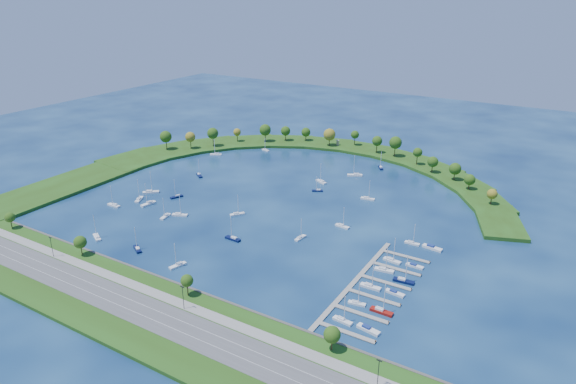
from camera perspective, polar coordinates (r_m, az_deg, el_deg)
The scene contains 40 objects.
ground at distance 304.21m, azimuth -1.29°, elevation -0.82°, with size 700.00×700.00×0.00m, color #081C45.
south_shoreline at distance 221.93m, azimuth -18.82°, elevation -11.14°, with size 420.00×43.10×11.60m.
breakwater at distance 365.83m, azimuth -3.36°, elevation 3.32°, with size 286.74×247.64×2.00m.
breakwater_trees at distance 382.10m, azimuth 2.78°, elevation 5.70°, with size 242.46×92.35×15.11m.
harbor_tower at distance 404.29m, azimuth 5.60°, elevation 5.54°, with size 2.60×2.60×4.10m.
dock_system at distance 221.17m, azimuth 9.19°, elevation -10.44°, with size 24.28×82.00×1.60m.
moored_boat_0 at distance 274.89m, azimuth -20.63°, elevation -4.72°, with size 8.77×6.16×12.70m.
moored_boat_1 at distance 257.05m, azimuth 1.40°, elevation -5.10°, with size 2.98×7.61×10.89m.
moored_boat_2 at distance 288.31m, azimuth -12.05°, elevation -2.47°, with size 8.88×5.66×12.68m.
moored_boat_3 at distance 361.68m, azimuth 10.34°, elevation 2.75°, with size 6.35×8.08×11.98m.
moored_boat_4 at distance 323.95m, azimuth -15.14°, elevation 0.03°, with size 8.97×8.75×14.40m.
moored_boat_5 at distance 330.45m, azimuth 3.75°, elevation 1.21°, with size 8.96×5.92×12.86m.
moored_boat_6 at distance 313.56m, azimuth -12.38°, elevation -0.46°, with size 5.00×7.99×11.40m.
moored_boat_7 at distance 288.24m, azimuth -13.59°, elevation -2.62°, with size 3.85×8.25×11.70m.
moored_boat_8 at distance 314.90m, azimuth -16.36°, elevation -0.75°, with size 6.02×9.00×12.94m.
moored_boat_9 at distance 388.18m, azimuth -8.09°, elevation 4.23°, with size 8.84×6.15×12.78m.
moored_boat_10 at distance 307.09m, azimuth -15.38°, elevation -1.23°, with size 4.07×9.67×13.78m.
moored_boat_11 at distance 346.25m, azimuth -9.92°, elevation 1.90°, with size 8.05×6.64×12.11m.
moored_boat_12 at distance 257.04m, azimuth -16.54°, elevation -6.08°, with size 8.11×6.02×11.86m.
moored_boat_13 at distance 284.29m, azimuth -5.72°, elevation -2.43°, with size 6.69×7.92×12.00m.
moored_boat_14 at distance 395.71m, azimuth -2.52°, elevation 4.77°, with size 7.20×3.76×10.19m.
moored_boat_15 at distance 344.15m, azimuth 7.52°, elevation 1.94°, with size 10.10×7.14×14.64m.
moored_boat_16 at distance 270.50m, azimuth 6.10°, elevation -3.77°, with size 8.25×3.32×11.78m.
moored_boat_17 at distance 316.14m, azimuth 3.32°, elevation 0.22°, with size 6.80×4.93×9.90m.
moored_boat_18 at distance 310.90m, azimuth -18.94°, elevation -1.37°, with size 8.54×2.45×12.53m.
moored_boat_19 at distance 307.06m, azimuth 8.92°, elevation -0.69°, with size 8.64×3.57×12.32m.
moored_boat_20 at distance 257.54m, azimuth -6.19°, elevation -5.17°, with size 8.78×2.94×12.71m.
moored_boat_21 at distance 238.25m, azimuth -12.25°, elevation -7.98°, with size 4.41×8.48×12.00m.
docked_boat_0 at distance 199.55m, azimuth 6.13°, elevation -14.06°, with size 8.12×3.05×11.66m.
docked_boat_1 at distance 196.52m, azimuth 8.97°, elevation -14.95°, with size 9.42×4.05×1.86m.
docked_boat_2 at distance 209.61m, azimuth 7.73°, elevation -12.19°, with size 7.37×3.14×10.49m.
docked_boat_3 at distance 206.42m, azimuth 10.43°, elevation -12.95°, with size 9.19×2.76×13.44m.
docked_boat_4 at distance 220.56m, azimuth 9.22°, elevation -10.36°, with size 8.97×2.67×13.13m.
docked_boat_5 at distance 218.58m, azimuth 11.88°, elevation -11.00°, with size 8.44×3.19×1.68m.
docked_boat_6 at distance 233.38m, azimuth 10.72°, elevation -8.52°, with size 8.95×3.57×12.80m.
docked_boat_7 at distance 227.10m, azimuth 12.83°, elevation -9.63°, with size 9.27×3.31×13.36m.
docked_boat_8 at distance 241.59m, azimuth 11.58°, elevation -7.47°, with size 8.64×3.31×12.38m.
docked_boat_9 at distance 239.73m, azimuth 14.00°, elevation -8.03°, with size 8.09×2.52×1.64m.
docked_boat_10 at distance 259.30m, azimuth 13.74°, elevation -5.53°, with size 7.41×2.15×10.87m.
docked_boat_11 at distance 257.32m, azimuth 15.86°, elevation -6.02°, with size 9.98×4.09×1.98m.
Camera 1 is at (150.51, -236.60, 117.95)m, focal length 31.71 mm.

